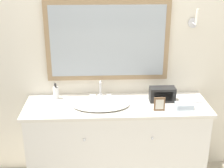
{
  "coord_description": "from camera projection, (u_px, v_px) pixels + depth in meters",
  "views": [
    {
      "loc": [
        -0.16,
        -2.31,
        2.06
      ],
      "look_at": [
        -0.04,
        0.27,
        1.05
      ],
      "focal_mm": 50.0,
      "sensor_mm": 36.0,
      "label": 1
    }
  ],
  "objects": [
    {
      "name": "vanity_counter",
      "position": [
        117.0,
        144.0,
        3.0
      ],
      "size": [
        1.68,
        0.54,
        0.85
      ],
      "color": "white",
      "rests_on": "ground_plane"
    },
    {
      "name": "metal_tray",
      "position": [
        193.0,
        101.0,
        2.91
      ],
      "size": [
        0.14,
        0.11,
        0.01
      ],
      "color": "#ADADB2",
      "rests_on": "vanity_counter"
    },
    {
      "name": "picture_frame",
      "position": [
        159.0,
        104.0,
        2.7
      ],
      "size": [
        0.1,
        0.01,
        0.12
      ],
      "color": "brown",
      "rests_on": "vanity_counter"
    },
    {
      "name": "wall_back",
      "position": [
        115.0,
        50.0,
        2.96
      ],
      "size": [
        8.0,
        0.18,
        2.55
      ],
      "color": "silver",
      "rests_on": "ground_plane"
    },
    {
      "name": "soap_bottle",
      "position": [
        56.0,
        92.0,
        2.95
      ],
      "size": [
        0.05,
        0.05,
        0.16
      ],
      "color": "white",
      "rests_on": "vanity_counter"
    },
    {
      "name": "appliance_box",
      "position": [
        162.0,
        94.0,
        2.89
      ],
      "size": [
        0.24,
        0.11,
        0.14
      ],
      "color": "black",
      "rests_on": "vanity_counter"
    },
    {
      "name": "hand_towel_near_sink",
      "position": [
        184.0,
        106.0,
        2.76
      ],
      "size": [
        0.15,
        0.11,
        0.05
      ],
      "color": "#A8B7C6",
      "rests_on": "vanity_counter"
    },
    {
      "name": "sink_basin",
      "position": [
        101.0,
        104.0,
        2.81
      ],
      "size": [
        0.52,
        0.37,
        0.18
      ],
      "color": "silver",
      "rests_on": "vanity_counter"
    }
  ]
}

